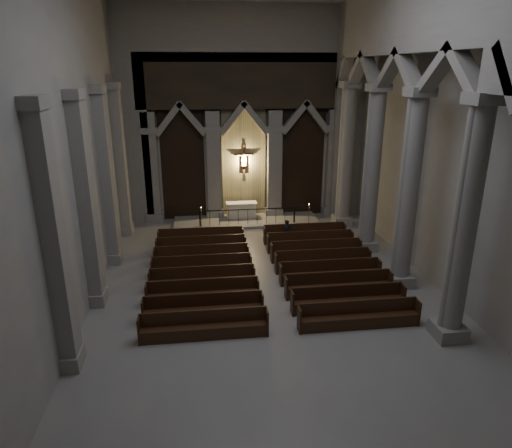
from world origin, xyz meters
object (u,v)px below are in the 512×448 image
at_px(pews, 265,272).
at_px(worshipper, 287,232).
at_px(altar, 241,210).
at_px(altar_rail, 248,215).
at_px(candle_stand_left, 202,223).
at_px(candle_stand_right, 309,221).

distance_m(pews, worshipper, 4.53).
distance_m(altar, altar_rail, 1.33).
distance_m(candle_stand_left, pews, 7.37).
bearing_deg(candle_stand_right, altar, 151.76).
bearing_deg(pews, candle_stand_left, 111.02).
bearing_deg(altar_rail, altar, 100.48).
height_order(altar, candle_stand_right, candle_stand_right).
xyz_separation_m(altar, candle_stand_left, (-2.40, -1.44, -0.26)).
bearing_deg(altar_rail, candle_stand_left, -176.87).
xyz_separation_m(candle_stand_left, pews, (2.64, -6.87, -0.04)).
relative_size(altar, pews, 0.19).
bearing_deg(altar, pews, -88.35).
relative_size(altar, altar_rail, 0.33).
bearing_deg(altar, candle_stand_right, -28.24).
relative_size(candle_stand_left, candle_stand_right, 0.92).
distance_m(altar_rail, pews, 7.03).
height_order(candle_stand_right, worshipper, candle_stand_right).
xyz_separation_m(altar, candle_stand_right, (3.67, -1.97, -0.23)).
relative_size(altar_rail, candle_stand_left, 4.19).
bearing_deg(worshipper, altar, 98.54).
xyz_separation_m(candle_stand_left, candle_stand_right, (6.07, -0.53, 0.03)).
distance_m(altar_rail, candle_stand_left, 2.67).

